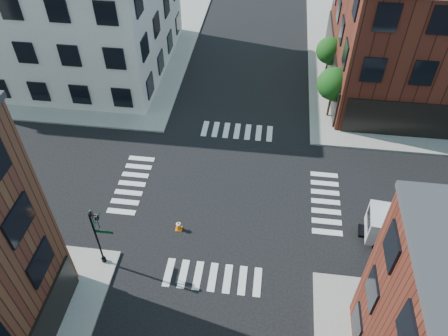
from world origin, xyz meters
TOP-DOWN VIEW (x-y plane):
  - ground at (0.00, 0.00)m, footprint 120.00×120.00m
  - sidewalk_nw at (-21.00, 21.00)m, footprint 30.00×30.00m
  - building_nw at (-19.00, 16.00)m, footprint 22.00×16.00m
  - tree_near at (7.56, 9.98)m, footprint 2.69×2.69m
  - tree_far at (7.56, 15.98)m, footprint 2.43×2.43m
  - signal_pole at (-6.72, -6.68)m, footprint 1.29×1.24m
  - box_truck at (13.08, -3.05)m, footprint 7.64×2.92m
  - traffic_cone at (-2.76, -3.67)m, footprint 0.43×0.43m

SIDE VIEW (x-z plane):
  - ground at x=0.00m, z-range 0.00..0.00m
  - sidewalk_nw at x=-21.00m, z-range 0.00..0.15m
  - traffic_cone at x=-2.76m, z-range -0.01..0.77m
  - box_truck at x=13.08m, z-range 0.07..3.46m
  - signal_pole at x=-6.72m, z-range 0.56..5.16m
  - tree_far at x=7.56m, z-range 0.84..4.91m
  - tree_near at x=7.56m, z-range 0.91..5.41m
  - building_nw at x=-19.00m, z-range 0.00..11.00m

